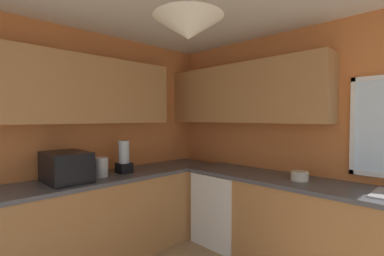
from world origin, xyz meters
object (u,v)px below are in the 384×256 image
object	(u,v)px
microwave	(66,167)
kettle	(101,167)
dishwasher	(226,207)
blender_appliance	(124,158)
bowl	(300,176)

from	to	relation	value
microwave	kettle	size ratio (longest dim) A/B	2.36
dishwasher	kettle	xyz separation A→B (m)	(-0.64, -1.28, 0.57)
blender_appliance	kettle	bearing A→B (deg)	-85.91
kettle	bowl	size ratio (longest dim) A/B	1.21
microwave	dishwasher	bearing A→B (deg)	67.95
kettle	blender_appliance	xyz separation A→B (m)	(-0.02, 0.28, 0.06)
bowl	blender_appliance	distance (m)	1.87
microwave	blender_appliance	world-z (taller)	blender_appliance
dishwasher	kettle	distance (m)	1.54
bowl	microwave	bearing A→B (deg)	-133.14
bowl	kettle	bearing A→B (deg)	-139.54
kettle	bowl	xyz separation A→B (m)	(1.54, 1.31, -0.06)
bowl	blender_appliance	bearing A→B (deg)	-146.49
microwave	bowl	world-z (taller)	microwave
dishwasher	microwave	xyz separation A→B (m)	(-0.66, -1.63, 0.61)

